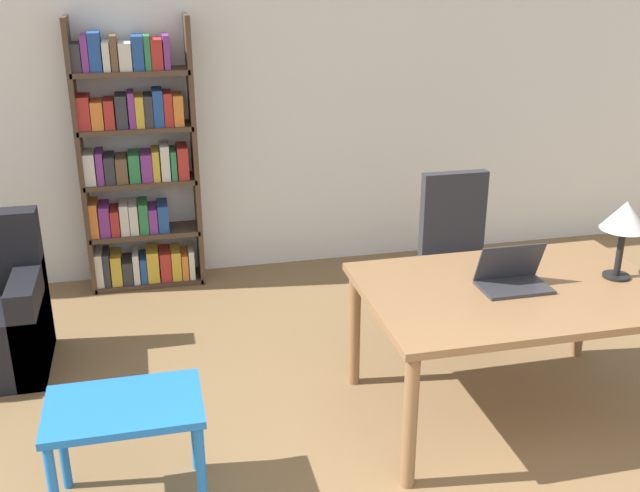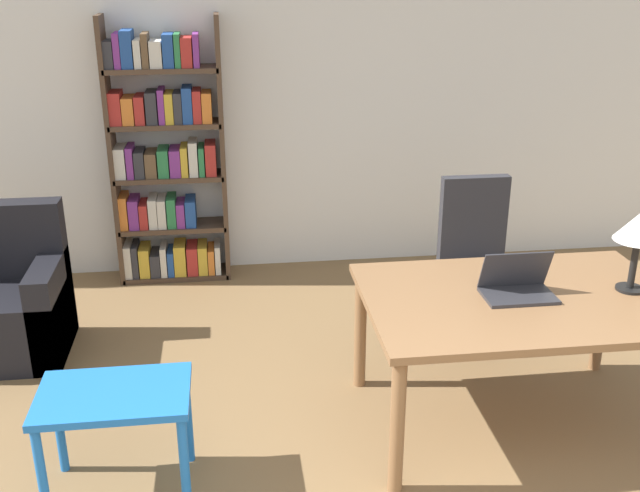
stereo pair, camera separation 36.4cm
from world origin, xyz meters
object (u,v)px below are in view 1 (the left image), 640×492
desk (514,302)px  office_chair (457,262)px  table_lamp (625,219)px  side_table_blue (125,420)px  laptop (512,278)px  bookshelf (136,166)px

desk → office_chair: bearing=83.3°
table_lamp → side_table_blue: table_lamp is taller
desk → office_chair: (0.12, 1.01, -0.19)m
laptop → desk: bearing=-43.1°
office_chair → table_lamp: bearing=-64.9°
side_table_blue → office_chair: bearing=31.7°
desk → bookshelf: (-1.92, 2.26, 0.26)m
office_chair → side_table_blue: office_chair is taller
bookshelf → laptop: bearing=-49.7°
table_lamp → side_table_blue: 2.71m
office_chair → side_table_blue: size_ratio=1.55×
bookshelf → desk: bearing=-49.6°
table_lamp → laptop: bearing=178.8°
office_chair → bookshelf: bearing=148.6°
laptop → side_table_blue: 2.06m
desk → side_table_blue: 2.06m
office_chair → desk: bearing=-96.7°
office_chair → side_table_blue: (-2.14, -1.32, -0.03)m
office_chair → bookshelf: size_ratio=0.53×
table_lamp → bookshelf: bookshelf is taller
office_chair → bookshelf: (-2.04, 1.24, 0.45)m
laptop → side_table_blue: (-2.00, -0.32, -0.35)m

